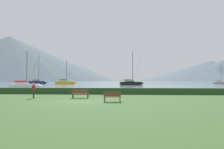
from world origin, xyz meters
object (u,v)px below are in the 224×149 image
object	(u,v)px
sailboat_slip_7	(220,83)
person_seated_viewer	(34,89)
sailboat_slip_4	(38,82)
sailboat_slip_2	(65,82)
sailboat_slip_0	(131,83)
sailboat_slip_3	(25,86)
park_bench_near_path	(80,93)
park_bench_under_tree	(112,96)

from	to	relation	value
sailboat_slip_7	person_seated_viewer	size ratio (longest dim) A/B	5.42
sailboat_slip_4	sailboat_slip_2	bearing A→B (deg)	-38.63
sailboat_slip_0	sailboat_slip_3	distance (m)	41.40
sailboat_slip_4	sailboat_slip_3	bearing A→B (deg)	-72.46
park_bench_near_path	person_seated_viewer	size ratio (longest dim) A/B	1.09
sailboat_slip_4	park_bench_near_path	distance (m)	94.13
sailboat_slip_0	park_bench_under_tree	distance (m)	64.13
sailboat_slip_3	park_bench_under_tree	size ratio (longest dim) A/B	5.50
person_seated_viewer	sailboat_slip_4	bearing A→B (deg)	95.82
sailboat_slip_2	sailboat_slip_7	xyz separation A→B (m)	(67.61, 10.72, -0.19)
sailboat_slip_3	sailboat_slip_4	size ratio (longest dim) A/B	0.62
sailboat_slip_3	sailboat_slip_4	xyz separation A→B (m)	(-20.83, 58.77, 0.16)
sailboat_slip_2	sailboat_slip_4	size ratio (longest dim) A/B	0.75
sailboat_slip_0	person_seated_viewer	size ratio (longest dim) A/B	7.30
sailboat_slip_7	park_bench_near_path	xyz separation A→B (m)	(-45.54, -83.30, -0.02)
sailboat_slip_3	park_bench_near_path	bearing A→B (deg)	-63.83
sailboat_slip_0	park_bench_under_tree	xyz separation A→B (m)	(-1.99, -64.10, -0.22)
sailboat_slip_4	park_bench_under_tree	bearing A→B (deg)	-66.20
sailboat_slip_2	sailboat_slip_0	bearing A→B (deg)	-24.57
sailboat_slip_0	park_bench_near_path	world-z (taller)	sailboat_slip_0
sailboat_slip_4	sailboat_slip_7	xyz separation A→B (m)	(84.95, -2.18, -0.22)
sailboat_slip_0	park_bench_under_tree	world-z (taller)	sailboat_slip_0
sailboat_slip_3	person_seated_viewer	size ratio (longest dim) A/B	5.18
sailboat_slip_7	person_seated_viewer	xyz separation A→B (m)	(-50.51, -83.80, 0.42)
sailboat_slip_2	person_seated_viewer	world-z (taller)	sailboat_slip_2
person_seated_viewer	park_bench_under_tree	bearing A→B (deg)	-37.25
sailboat_slip_3	park_bench_under_tree	distance (m)	37.88
sailboat_slip_4	person_seated_viewer	bearing A→B (deg)	-70.15
park_bench_near_path	park_bench_under_tree	size ratio (longest dim) A/B	1.15
sailboat_slip_3	person_seated_viewer	distance (m)	30.43
sailboat_slip_0	park_bench_near_path	bearing A→B (deg)	-109.64
sailboat_slip_2	sailboat_slip_7	world-z (taller)	sailboat_slip_2
sailboat_slip_3	sailboat_slip_4	bearing A→B (deg)	100.88
sailboat_slip_0	sailboat_slip_2	distance (m)	30.44
sailboat_slip_3	sailboat_slip_7	distance (m)	85.51
sailboat_slip_4	sailboat_slip_7	size ratio (longest dim) A/B	1.53
sailboat_slip_3	sailboat_slip_4	world-z (taller)	sailboat_slip_4
sailboat_slip_2	person_seated_viewer	size ratio (longest dim) A/B	6.24
sailboat_slip_0	sailboat_slip_7	distance (m)	46.00
park_bench_near_path	park_bench_under_tree	world-z (taller)	same
person_seated_viewer	sailboat_slip_7	bearing A→B (deg)	42.91
park_bench_near_path	sailboat_slip_0	bearing A→B (deg)	84.92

